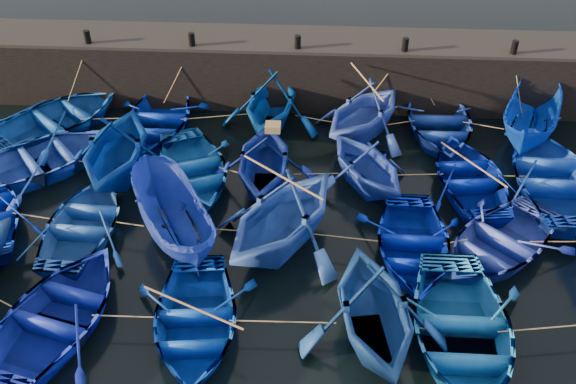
{
  "coord_description": "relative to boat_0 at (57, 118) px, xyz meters",
  "views": [
    {
      "loc": [
        0.91,
        -12.79,
        13.03
      ],
      "look_at": [
        0.0,
        3.2,
        0.7
      ],
      "focal_mm": 40.0,
      "sensor_mm": 36.0,
      "label": 1
    }
  ],
  "objects": [
    {
      "name": "boat_3",
      "position": [
        11.47,
        0.27,
        0.58
      ],
      "size": [
        5.57,
        5.7,
        2.28
      ],
      "primitive_type": "imported",
      "rotation": [
        0.0,
        0.0,
        -0.64
      ],
      "color": "#2F4CB8",
      "rests_on": "ground"
    },
    {
      "name": "ground",
      "position": [
        8.93,
        -7.42,
        -0.55
      ],
      "size": [
        120.0,
        120.0,
        0.0
      ],
      "primitive_type": "plane",
      "color": "black",
      "rests_on": "ground"
    },
    {
      "name": "loose_oars",
      "position": [
        10.52,
        -4.48,
        1.17
      ],
      "size": [
        10.33,
        11.78,
        1.67
      ],
      "color": "#99724C",
      "rests_on": "ground"
    },
    {
      "name": "boat_7",
      "position": [
        3.13,
        -2.76,
        0.69
      ],
      "size": [
        4.11,
        4.76,
        2.5
      ],
      "primitive_type": "imported",
      "rotation": [
        0.0,
        0.0,
        3.14
      ],
      "color": "navy",
      "rests_on": "ground"
    },
    {
      "name": "boat_14",
      "position": [
        2.85,
        -5.78,
        -0.09
      ],
      "size": [
        3.37,
        4.6,
        0.93
      ],
      "primitive_type": "imported",
      "rotation": [
        0.0,
        0.0,
        3.1
      ],
      "color": "#1F52AF",
      "rests_on": "ground"
    },
    {
      "name": "boat_5",
      "position": [
        17.52,
        0.2,
        0.4
      ],
      "size": [
        3.62,
        5.28,
        1.91
      ],
      "primitive_type": "imported",
      "rotation": [
        0.0,
        0.0,
        -0.39
      ],
      "color": "#0535B4",
      "rests_on": "ground"
    },
    {
      "name": "boat_6",
      "position": [
        0.34,
        -2.63,
        -0.01
      ],
      "size": [
        6.43,
        6.31,
        1.09
      ],
      "primitive_type": "imported",
      "rotation": [
        0.0,
        0.0,
        2.3
      ],
      "color": "#1D3EA1",
      "rests_on": "ground"
    },
    {
      "name": "boat_21",
      "position": [
        3.31,
        -9.46,
        -0.03
      ],
      "size": [
        4.8,
        5.8,
        1.04
      ],
      "primitive_type": "imported",
      "rotation": [
        0.0,
        0.0,
        2.87
      ],
      "color": "navy",
      "rests_on": "ground"
    },
    {
      "name": "boat_17",
      "position": [
        12.67,
        -6.22,
        -0.08
      ],
      "size": [
        3.33,
        4.6,
        0.94
      ],
      "primitive_type": "imported",
      "rotation": [
        0.0,
        0.0,
        -0.02
      ],
      "color": "#0017A6",
      "rests_on": "ground"
    },
    {
      "name": "bollard_1",
      "position": [
        4.93,
        2.18,
        2.32
      ],
      "size": [
        0.24,
        0.24,
        0.5
      ],
      "primitive_type": "cylinder",
      "color": "black",
      "rests_on": "quay_top"
    },
    {
      "name": "bollard_2",
      "position": [
        8.93,
        2.18,
        2.32
      ],
      "size": [
        0.24,
        0.24,
        0.5
      ],
      "primitive_type": "cylinder",
      "color": "black",
      "rests_on": "quay_top"
    },
    {
      "name": "boat_1",
      "position": [
        3.76,
        0.21,
        -0.04
      ],
      "size": [
        3.58,
        4.97,
        1.02
      ],
      "primitive_type": "imported",
      "rotation": [
        0.0,
        0.0,
        0.01
      ],
      "color": "#022099",
      "rests_on": "ground"
    },
    {
      "name": "quay_top",
      "position": [
        8.93,
        3.08,
        2.01
      ],
      "size": [
        26.0,
        2.5,
        0.12
      ],
      "primitive_type": "cube",
      "color": "black",
      "rests_on": "quay_wall"
    },
    {
      "name": "boat_2",
      "position": [
        8.02,
        0.74,
        0.58
      ],
      "size": [
        4.31,
        4.81,
        2.27
      ],
      "primitive_type": "imported",
      "rotation": [
        0.0,
        0.0,
        -0.15
      ],
      "color": "navy",
      "rests_on": "ground"
    },
    {
      "name": "boat_0",
      "position": [
        0.0,
        0.0,
        0.0
      ],
      "size": [
        6.38,
        6.55,
        1.11
      ],
      "primitive_type": "imported",
      "rotation": [
        0.0,
        0.0,
        2.43
      ],
      "color": "navy",
      "rests_on": "ground"
    },
    {
      "name": "wooden_crate",
      "position": [
        8.4,
        -3.06,
        1.8
      ],
      "size": [
        0.49,
        0.44,
        0.24
      ],
      "primitive_type": "cube",
      "color": "olive",
      "rests_on": "boat_9"
    },
    {
      "name": "bollard_3",
      "position": [
        12.93,
        2.18,
        2.32
      ],
      "size": [
        0.24,
        0.24,
        0.5
      ],
      "primitive_type": "cylinder",
      "color": "black",
      "rests_on": "quay_top"
    },
    {
      "name": "boat_10",
      "position": [
        11.45,
        -2.91,
        0.45
      ],
      "size": [
        4.8,
        4.98,
        2.02
      ],
      "primitive_type": "imported",
      "rotation": [
        0.0,
        0.0,
        3.68
      ],
      "color": "#1F3D9F",
      "rests_on": "ground"
    },
    {
      "name": "quay_wall",
      "position": [
        8.93,
        3.08,
        0.7
      ],
      "size": [
        26.0,
        2.5,
        2.5
      ],
      "primitive_type": "cube",
      "color": "black",
      "rests_on": "ground"
    },
    {
      "name": "boat_12",
      "position": [
        17.61,
        -2.72,
        0.02
      ],
      "size": [
        4.06,
        5.61,
        1.15
      ],
      "primitive_type": "imported",
      "rotation": [
        0.0,
        0.0,
        3.12
      ],
      "color": "blue",
      "rests_on": "ground"
    },
    {
      "name": "boat_8",
      "position": [
        5.63,
        -2.81,
        -0.07
      ],
      "size": [
        4.91,
        5.63,
        0.97
      ],
      "primitive_type": "imported",
      "rotation": [
        0.0,
        0.0,
        0.4
      ],
      "color": "#1156B0",
      "rests_on": "ground"
    },
    {
      "name": "boat_23",
      "position": [
        11.35,
        -9.37,
        0.6
      ],
      "size": [
        4.48,
        4.98,
        2.32
      ],
      "primitive_type": "imported",
      "rotation": [
        0.0,
        0.0,
        0.17
      ],
      "color": "navy",
      "rests_on": "ground"
    },
    {
      "name": "bollard_0",
      "position": [
        0.93,
        2.18,
        2.32
      ],
      "size": [
        0.24,
        0.24,
        0.5
      ],
      "primitive_type": "cylinder",
      "color": "black",
      "rests_on": "quay_top"
    },
    {
      "name": "bollard_4",
      "position": [
        16.93,
        2.18,
        2.32
      ],
      "size": [
        0.24,
        0.24,
        0.5
      ],
      "primitive_type": "cylinder",
      "color": "black",
      "rests_on": "quay_top"
    },
    {
      "name": "boat_9",
      "position": [
        8.1,
        -3.06,
        0.56
      ],
      "size": [
        3.72,
        4.3,
        2.24
      ],
      "primitive_type": "imported",
      "rotation": [
        0.0,
        0.0,
        3.15
      ],
      "color": "navy",
      "rests_on": "ground"
    },
    {
      "name": "boat_18",
      "position": [
        15.18,
        -5.98,
        -0.06
      ],
      "size": [
        5.71,
        5.74,
        0.98
      ],
      "primitive_type": "imported",
      "rotation": [
        0.0,
        0.0,
        -0.77
      ],
      "color": "#283CA0",
      "rests_on": "ground"
    },
    {
      "name": "boat_11",
      "position": [
        14.91,
        -2.75,
        -0.07
      ],
      "size": [
        3.9,
        5.05,
        0.97
      ],
      "primitive_type": "imported",
      "rotation": [
        0.0,
        0.0,
        3.27
      ],
      "color": "#001487",
      "rests_on": "ground"
    },
    {
      "name": "boat_16",
      "position": [
        8.88,
        -6.0,
        0.73
      ],
      "size": [
        6.15,
        6.36,
        2.56
      ],
      "primitive_type": "imported",
      "rotation": [
        0.0,
        0.0,
        -0.56
      ],
      "color": "#2852B6",
      "rests_on": "ground"
    },
    {
      "name": "boat_24",
      "position": [
        13.55,
        -9.43,
        -0.0
      ],
      "size": [
        3.84,
        5.35,
        1.11
      ],
      "primitive_type": "imported",
      "rotation": [
        0.0,
        0.0,
        -0.01
      ],
      "color": "#1461B3",
      "rests_on": "ground"
    },
    {
      "name": "boat_22",
      "position": [
        6.83,
        -9.44,
        -0.08
      ],
      "size": [
        3.79,
        4.94,
        0.95
      ],
      "primitive_type": "imported",
      "rotation": [
        0.0,
        0.0,
        0.12
      ],
      "color": "#043298",
      "rests_on": "ground"
    },
    {
      "name": "boat_15",
      "position": [
        5.61,
        -5.93,
        0.36
      ],
      "size": [
        3.89,
        4.96,
        1.82
      ],
      "primitive_type": "imported",
      "rotation": [
        0.0,
        0.0,
        3.67
      ],
      "color": "navy",
      "rests_on": "ground"
    },
    {
      "name": "mooring_ropes",
      "position": [
        9.16,
        -2.66,
        0.31
      ],
      "size": [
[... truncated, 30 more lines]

